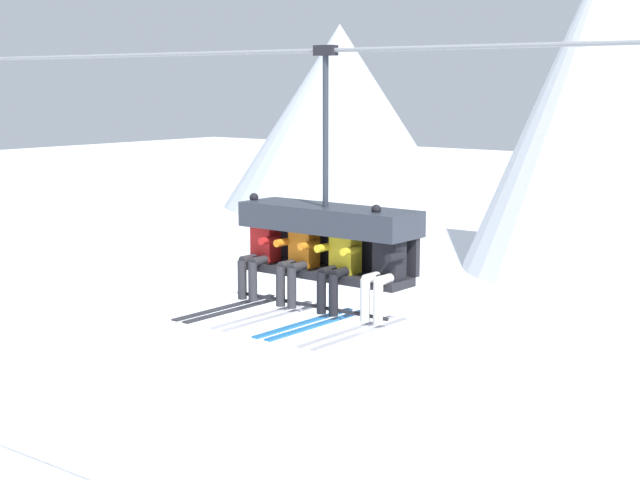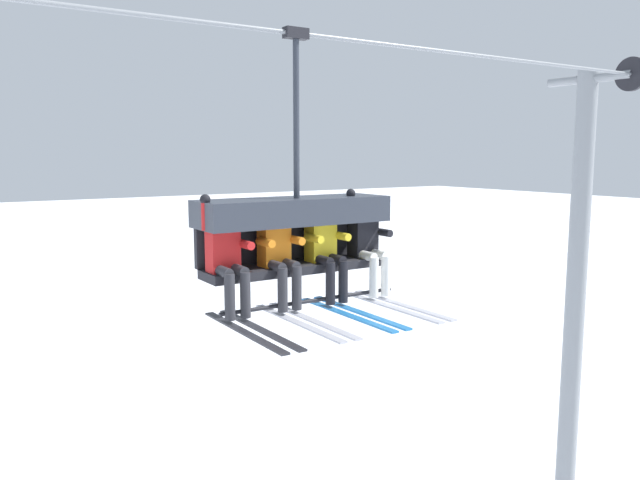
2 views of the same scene
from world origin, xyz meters
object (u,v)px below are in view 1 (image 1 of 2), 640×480
at_px(skier_black, 383,265).
at_px(skier_yellow, 339,260).
at_px(skier_orange, 297,255).
at_px(chairlift_chair, 329,230).
at_px(skier_red, 259,247).

bearing_deg(skier_black, skier_yellow, -179.37).
bearing_deg(skier_black, skier_orange, -179.68).
distance_m(chairlift_chair, skier_red, 1.00).
distance_m(chairlift_chair, skier_yellow, 0.49).
xyz_separation_m(skier_red, skier_yellow, (1.24, -0.01, -0.02)).
distance_m(skier_red, skier_black, 1.86).
distance_m(skier_orange, skier_black, 1.24).
bearing_deg(skier_black, chairlift_chair, 167.01).
bearing_deg(skier_red, skier_orange, -0.63).
height_order(chairlift_chair, skier_black, chairlift_chair).
relative_size(chairlift_chair, skier_red, 1.78).
height_order(chairlift_chair, skier_red, chairlift_chair).
xyz_separation_m(skier_orange, skier_black, (1.24, 0.01, 0.02)).
bearing_deg(chairlift_chair, skier_red, -167.10).
bearing_deg(chairlift_chair, skier_black, -12.99).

